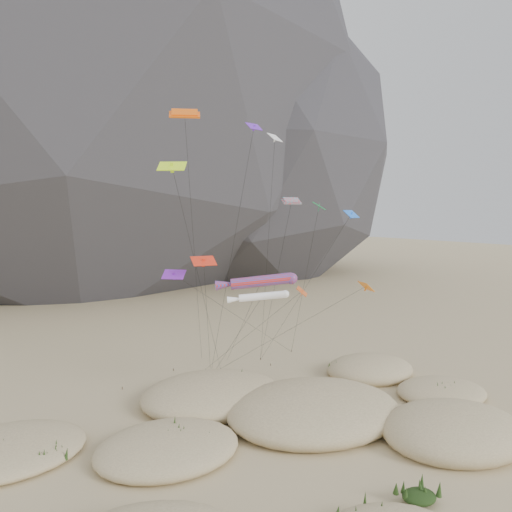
# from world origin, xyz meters

# --- Properties ---
(ground) EXTENTS (500.00, 500.00, 0.00)m
(ground) POSITION_xyz_m (0.00, 0.00, 0.00)
(ground) COLOR #CCB789
(ground) RESTS_ON ground
(rock_headland) EXTENTS (226.37, 148.64, 177.50)m
(rock_headland) POSITION_xyz_m (6.37, 118.72, 72.68)
(rock_headland) COLOR black
(rock_headland) RESTS_ON ground
(dunes) EXTENTS (50.94, 36.44, 3.78)m
(dunes) POSITION_xyz_m (-1.88, 4.44, 0.73)
(dunes) COLOR #CCB789
(dunes) RESTS_ON ground
(dune_grass) EXTENTS (42.96, 26.52, 1.54)m
(dune_grass) POSITION_xyz_m (-1.01, 3.72, 0.86)
(dune_grass) COLOR black
(dune_grass) RESTS_ON ground
(kite_stakes) EXTENTS (24.00, 4.47, 0.30)m
(kite_stakes) POSITION_xyz_m (1.78, 23.25, 0.15)
(kite_stakes) COLOR #3F2D1E
(kite_stakes) RESTS_ON ground
(rainbow_tube_kite) EXTENTS (7.66, 14.98, 12.94)m
(rainbow_tube_kite) POSITION_xyz_m (1.00, 13.46, 12.01)
(rainbow_tube_kite) COLOR red
(rainbow_tube_kite) RESTS_ON ground
(white_tube_kite) EXTENTS (5.71, 11.41, 11.45)m
(white_tube_kite) POSITION_xyz_m (-0.10, 11.44, 10.83)
(white_tube_kite) COLOR white
(white_tube_kite) RESTS_ON ground
(orange_parafoil) EXTENTS (9.14, 14.11, 28.97)m
(orange_parafoil) POSITION_xyz_m (-5.86, 15.78, 28.11)
(orange_parafoil) COLOR #E9570C
(orange_parafoil) RESTS_ON ground
(multi_parafoil) EXTENTS (6.30, 14.82, 20.53)m
(multi_parafoil) POSITION_xyz_m (3.47, 11.33, 19.76)
(multi_parafoil) COLOR #FF1A24
(multi_parafoil) RESTS_ON ground
(delta_kites) EXTENTS (23.94, 18.52, 27.70)m
(delta_kites) POSITION_xyz_m (1.84, 11.99, 17.67)
(delta_kites) COLOR #CAFF1A
(delta_kites) RESTS_ON ground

